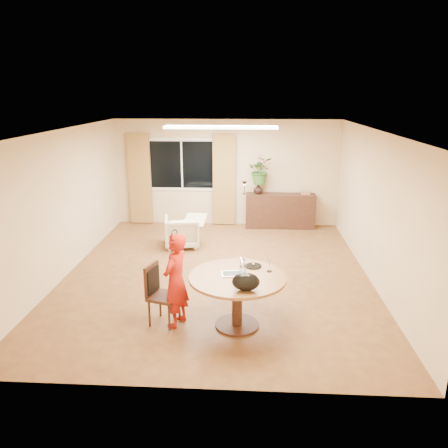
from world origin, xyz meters
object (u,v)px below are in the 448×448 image
dining_table (237,287)px  sideboard (280,211)px  dining_chair (164,295)px  armchair (182,232)px  child (176,280)px

dining_table → sideboard: bearing=79.3°
dining_chair → sideboard: bearing=85.3°
armchair → child: bearing=88.0°
child → armchair: child is taller
dining_chair → child: size_ratio=0.65×
armchair → sideboard: bearing=-154.5°
armchair → sideboard: 2.68m
dining_chair → armchair: bearing=111.5°
dining_table → sideboard: 4.93m
child → armchair: 3.36m
dining_chair → child: child is taller
child → sideboard: 5.16m
child → sideboard: (1.78, 4.84, -0.27)m
dining_table → child: 0.87m
sideboard → armchair: bearing=-145.2°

